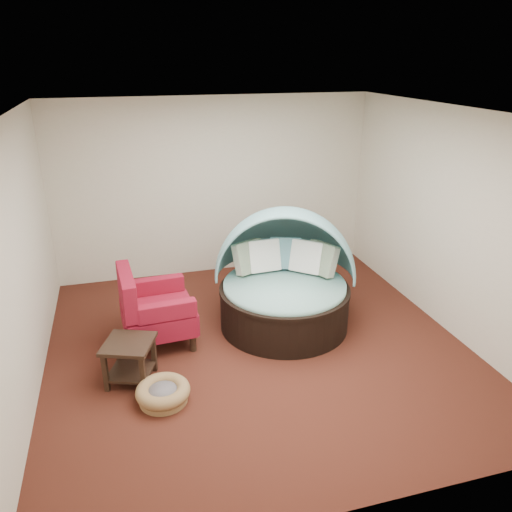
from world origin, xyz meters
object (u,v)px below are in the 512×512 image
object	(u,v)px
pet_basket	(163,393)
side_table	(130,356)
canopy_daybed	(285,272)
red_armchair	(153,309)

from	to	relation	value
pet_basket	side_table	distance (m)	0.59
side_table	canopy_daybed	bearing A→B (deg)	21.37
canopy_daybed	side_table	bearing A→B (deg)	-139.46
pet_basket	red_armchair	world-z (taller)	red_armchair
side_table	pet_basket	bearing A→B (deg)	-56.75
canopy_daybed	pet_basket	world-z (taller)	canopy_daybed
pet_basket	canopy_daybed	bearing A→B (deg)	35.74
canopy_daybed	pet_basket	size ratio (longest dim) A/B	2.98
canopy_daybed	side_table	xyz separation A→B (m)	(-2.04, -0.80, -0.40)
side_table	red_armchair	bearing A→B (deg)	66.35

